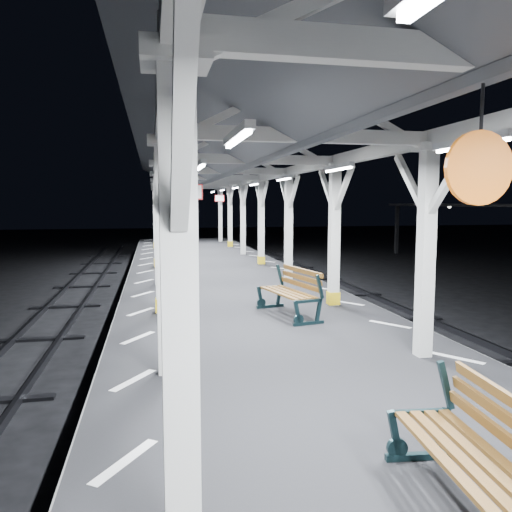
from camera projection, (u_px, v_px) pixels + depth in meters
name	position (u px, v px, depth m)	size (l,w,h in m)	color
ground	(270.00, 382.00, 9.56)	(120.00, 120.00, 0.00)	black
platform	(270.00, 357.00, 9.51)	(6.00, 50.00, 1.00)	black
hazard_stripes_left	(138.00, 338.00, 8.96)	(1.00, 48.00, 0.01)	silver
hazard_stripes_right	(390.00, 324.00, 9.95)	(1.00, 48.00, 0.01)	silver
track_right	(500.00, 361.00, 10.56)	(2.20, 60.00, 0.16)	#2D2D33
canopy	(271.00, 140.00, 9.06)	(5.40, 49.00, 4.65)	beige
bench_near	(482.00, 452.00, 3.82)	(0.85, 1.85, 0.97)	black
bench_mid	(292.00, 291.00, 10.72)	(1.05, 1.97, 1.01)	black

